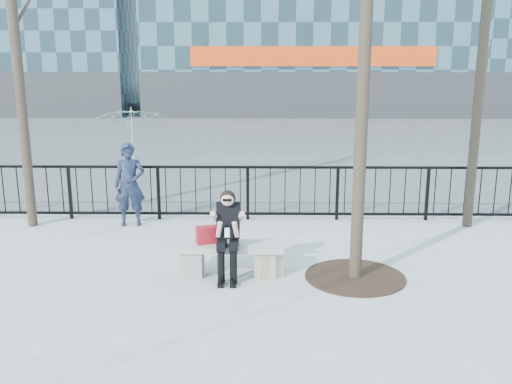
{
  "coord_description": "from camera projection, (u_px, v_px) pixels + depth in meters",
  "views": [
    {
      "loc": [
        0.54,
        -8.14,
        3.25
      ],
      "look_at": [
        0.4,
        0.8,
        1.1
      ],
      "focal_mm": 40.0,
      "sensor_mm": 36.0,
      "label": 1
    }
  ],
  "objects": [
    {
      "name": "tree_grate",
      "position": [
        355.0,
        277.0,
        8.55
      ],
      "size": [
        1.5,
        1.5,
        0.02
      ],
      "primitive_type": "cylinder",
      "color": "black",
      "rests_on": "ground"
    },
    {
      "name": "street_surface",
      "position": [
        251.0,
        137.0,
        23.26
      ],
      "size": [
        60.0,
        23.0,
        0.01
      ],
      "primitive_type": "cube",
      "color": "#474747",
      "rests_on": "ground"
    },
    {
      "name": "bench_main",
      "position": [
        229.0,
        256.0,
        8.61
      ],
      "size": [
        1.65,
        0.46,
        0.49
      ],
      "color": "slate",
      "rests_on": "ground"
    },
    {
      "name": "railing",
      "position": [
        238.0,
        193.0,
        11.46
      ],
      "size": [
        14.0,
        0.06,
        1.1
      ],
      "color": "black",
      "rests_on": "ground"
    },
    {
      "name": "standing_man",
      "position": [
        130.0,
        185.0,
        11.0
      ],
      "size": [
        0.64,
        0.46,
        1.63
      ],
      "primitive_type": "imported",
      "rotation": [
        0.0,
        0.0,
        0.12
      ],
      "color": "black",
      "rests_on": "ground"
    },
    {
      "name": "vendor_umbrella",
      "position": [
        133.0,
        146.0,
        14.48
      ],
      "size": [
        2.6,
        2.64,
        2.0
      ],
      "primitive_type": "imported",
      "rotation": [
        0.0,
        0.0,
        0.22
      ],
      "color": "yellow",
      "rests_on": "ground"
    },
    {
      "name": "seated_woman",
      "position": [
        228.0,
        236.0,
        8.36
      ],
      "size": [
        0.5,
        0.64,
        1.34
      ],
      "color": "black",
      "rests_on": "ground"
    },
    {
      "name": "ground",
      "position": [
        229.0,
        274.0,
        8.68
      ],
      "size": [
        120.0,
        120.0,
        0.0
      ],
      "primitive_type": "plane",
      "color": "gray",
      "rests_on": "ground"
    },
    {
      "name": "handbag",
      "position": [
        207.0,
        235.0,
        8.56
      ],
      "size": [
        0.35,
        0.24,
        0.26
      ],
      "primitive_type": "cube",
      "rotation": [
        0.0,
        0.0,
        0.31
      ],
      "color": "maroon",
      "rests_on": "bench_main"
    },
    {
      "name": "shopping_bag",
      "position": [
        270.0,
        266.0,
        8.51
      ],
      "size": [
        0.41,
        0.3,
        0.37
      ],
      "primitive_type": "cube",
      "rotation": [
        0.0,
        0.0,
        0.46
      ],
      "color": "beige",
      "rests_on": "ground"
    }
  ]
}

